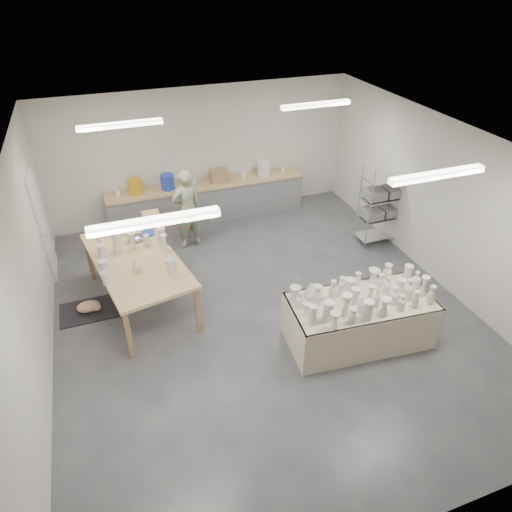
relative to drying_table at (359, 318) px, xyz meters
name	(u,v)px	position (x,y,z in m)	size (l,w,h in m)	color
room	(255,206)	(-1.30, 1.27, 1.61)	(8.00, 8.02, 3.00)	#424449
back_counter	(208,200)	(-1.21, 4.87, 0.04)	(4.60, 0.60, 1.24)	tan
wire_shelf	(382,203)	(2.00, 2.59, 0.47)	(0.88, 0.48, 1.80)	silver
drying_table	(359,318)	(0.00, 0.00, 0.00)	(2.35, 1.26, 1.17)	olive
work_table	(137,255)	(-3.13, 2.27, 0.51)	(1.75, 2.77, 1.31)	tan
rug	(89,310)	(-4.10, 2.24, -0.44)	(1.00, 0.70, 0.02)	black
cat	(90,306)	(-4.08, 2.22, -0.34)	(0.41, 0.31, 0.17)	white
potter	(187,209)	(-1.90, 3.81, 0.43)	(0.64, 0.42, 1.75)	#98A580
red_stool	(186,226)	(-1.90, 4.08, -0.13)	(0.41, 0.41, 0.36)	red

